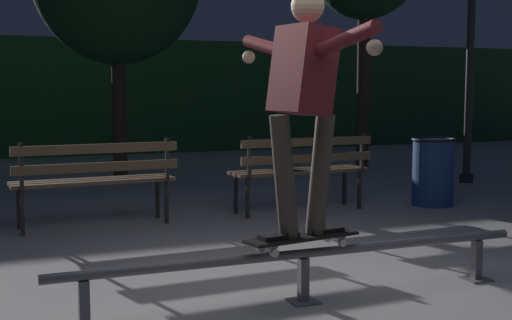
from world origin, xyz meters
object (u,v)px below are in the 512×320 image
(grind_rail, at_px, (303,262))
(park_bench_left_center, at_px, (303,165))
(park_bench_leftmost, at_px, (95,174))
(trash_can, at_px, (433,171))
(skateboard, at_px, (302,238))
(skateboarder, at_px, (303,91))
(lamp_post_right, at_px, (472,12))

(grind_rail, relative_size, park_bench_left_center, 2.02)
(park_bench_leftmost, relative_size, trash_can, 2.02)
(park_bench_left_center, distance_m, trash_can, 1.65)
(grind_rail, distance_m, park_bench_left_center, 3.26)
(skateboard, bearing_deg, park_bench_leftmost, 106.14)
(skateboard, height_order, park_bench_leftmost, park_bench_leftmost)
(skateboarder, bearing_deg, grind_rail, -3.37)
(grind_rail, xyz_separation_m, park_bench_left_center, (1.41, 2.93, 0.27))
(skateboarder, bearing_deg, skateboard, -170.32)
(skateboard, relative_size, park_bench_left_center, 0.50)
(park_bench_left_center, xyz_separation_m, lamp_post_right, (3.33, 1.32, 1.94))
(skateboard, distance_m, lamp_post_right, 6.70)
(skateboarder, xyz_separation_m, park_bench_leftmost, (-0.85, 2.92, -0.82))
(park_bench_left_center, distance_m, lamp_post_right, 4.08)
(skateboard, relative_size, lamp_post_right, 0.21)
(skateboarder, relative_size, lamp_post_right, 0.40)
(skateboarder, bearing_deg, park_bench_left_center, 64.06)
(skateboard, height_order, lamp_post_right, lamp_post_right)
(lamp_post_right, bearing_deg, skateboard, -138.23)
(skateboarder, bearing_deg, lamp_post_right, 41.78)
(park_bench_leftmost, bearing_deg, skateboarder, -73.80)
(skateboarder, relative_size, park_bench_left_center, 0.96)
(grind_rail, xyz_separation_m, lamp_post_right, (4.74, 4.25, 2.22))
(grind_rail, height_order, lamp_post_right, lamp_post_right)
(grind_rail, bearing_deg, skateboarder, 176.63)
(grind_rail, distance_m, skateboard, 0.16)
(park_bench_left_center, bearing_deg, grind_rail, -115.80)
(skateboarder, distance_m, park_bench_left_center, 3.36)
(grind_rail, relative_size, lamp_post_right, 0.84)
(skateboard, xyz_separation_m, park_bench_left_center, (1.43, 2.93, 0.11))
(skateboard, bearing_deg, trash_can, 42.15)
(trash_can, bearing_deg, skateboard, -137.85)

